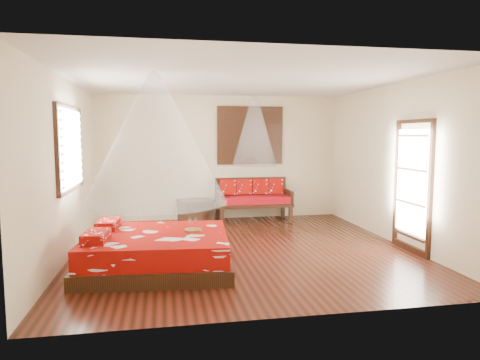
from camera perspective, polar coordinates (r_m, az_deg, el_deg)
The scene contains 10 objects.
room at distance 7.04m, azimuth 0.26°, elevation 1.87°, with size 5.54×5.54×2.84m.
bed at distance 6.35m, azimuth -11.08°, elevation -9.23°, with size 2.22×2.04×0.64m.
daybed at distance 9.59m, azimuth 1.75°, elevation -2.32°, with size 1.65×0.73×0.94m.
storage_chest at distance 9.53m, azimuth -5.89°, elevation -4.05°, with size 0.86×0.75×0.49m.
shutter_panel at distance 9.82m, azimuth 1.35°, elevation 5.95°, with size 1.52×0.06×1.32m.
window_left at distance 7.25m, azimuth -21.66°, elevation 3.94°, with size 0.10×1.74×1.34m.
glazed_door at distance 7.51m, azimuth 21.98°, elevation -0.84°, with size 0.08×1.02×2.16m.
wine_tray at distance 6.36m, azimuth -6.30°, elevation -6.32°, with size 0.25×0.25×0.20m.
mosquito_net_main at distance 6.13m, azimuth -11.21°, elevation 5.35°, with size 2.02×2.02×1.80m, color white.
mosquito_net_daybed at distance 9.37m, azimuth 1.93°, elevation 6.56°, with size 0.98×0.98×1.50m, color white.
Camera 1 is at (-1.28, -6.91, 1.91)m, focal length 32.00 mm.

